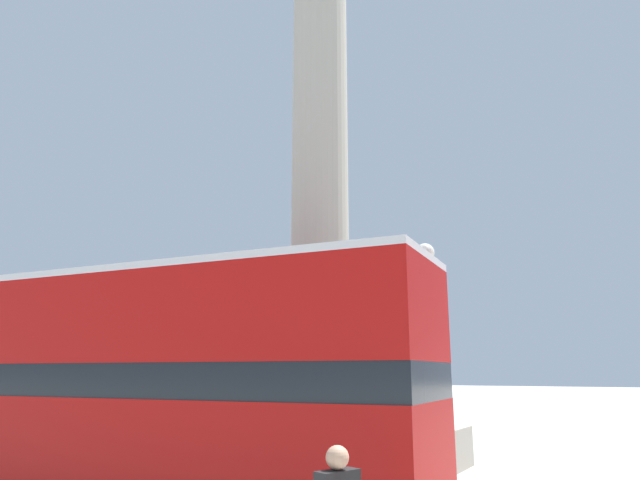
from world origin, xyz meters
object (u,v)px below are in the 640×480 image
(street_lamp, at_px, (429,351))
(monument_column, at_px, (320,263))
(bus_b, at_px, (156,381))
(equestrian_statue, at_px, (71,388))

(street_lamp, bearing_deg, monument_column, 153.04)
(bus_b, distance_m, equestrian_statue, 15.21)
(monument_column, distance_m, equestrian_statue, 13.48)
(equestrian_statue, relative_size, street_lamp, 1.19)
(bus_b, xyz_separation_m, street_lamp, (3.67, 4.10, 0.58))
(bus_b, bearing_deg, street_lamp, 42.82)
(bus_b, relative_size, street_lamp, 1.93)
(bus_b, height_order, street_lamp, street_lamp)
(bus_b, distance_m, street_lamp, 5.53)
(monument_column, relative_size, street_lamp, 3.98)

